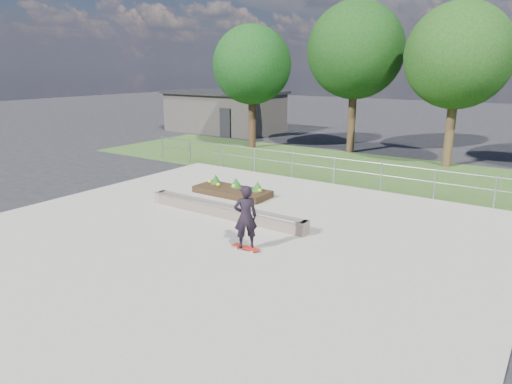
{
  "coord_description": "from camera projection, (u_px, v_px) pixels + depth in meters",
  "views": [
    {
      "loc": [
        7.76,
        -9.48,
        4.78
      ],
      "look_at": [
        0.2,
        1.5,
        1.1
      ],
      "focal_mm": 32.0,
      "sensor_mm": 36.0,
      "label": 1
    }
  ],
  "objects": [
    {
      "name": "tree_mid_left",
      "position": [
        355.0,
        51.0,
        24.83
      ],
      "size": [
        5.25,
        5.25,
        8.25
      ],
      "color": "black",
      "rests_on": "ground"
    },
    {
      "name": "building",
      "position": [
        225.0,
        111.0,
        34.58
      ],
      "size": [
        8.4,
        5.4,
        3.0
      ],
      "color": "#312E2B",
      "rests_on": "ground"
    },
    {
      "name": "grass_verge",
      "position": [
        365.0,
        170.0,
        21.77
      ],
      "size": [
        30.0,
        8.0,
        0.02
      ],
      "primitive_type": "cube",
      "color": "#2C491D",
      "rests_on": "ground"
    },
    {
      "name": "tree_far_left",
      "position": [
        252.0,
        65.0,
        26.44
      ],
      "size": [
        4.55,
        4.55,
        7.15
      ],
      "color": "black",
      "rests_on": "ground"
    },
    {
      "name": "concrete_slab",
      "position": [
        221.0,
        238.0,
        13.03
      ],
      "size": [
        15.0,
        15.0,
        0.06
      ],
      "primitive_type": "cube",
      "color": "gray",
      "rests_on": "ground"
    },
    {
      "name": "skateboarder",
      "position": [
        246.0,
        217.0,
        11.9
      ],
      "size": [
        0.8,
        0.72,
        1.78
      ],
      "color": "white",
      "rests_on": "concrete_slab"
    },
    {
      "name": "ground",
      "position": [
        221.0,
        239.0,
        13.04
      ],
      "size": [
        120.0,
        120.0,
        0.0
      ],
      "primitive_type": "plane",
      "color": "black",
      "rests_on": "ground"
    },
    {
      "name": "fence",
      "position": [
        334.0,
        167.0,
        18.79
      ],
      "size": [
        20.06,
        0.06,
        1.2
      ],
      "color": "#989BA0",
      "rests_on": "ground"
    },
    {
      "name": "grind_ledge",
      "position": [
        225.0,
        211.0,
        14.76
      ],
      "size": [
        6.0,
        0.44,
        0.43
      ],
      "color": "brown",
      "rests_on": "concrete_slab"
    },
    {
      "name": "tree_mid_right",
      "position": [
        458.0,
        56.0,
        21.13
      ],
      "size": [
        4.9,
        4.9,
        7.7
      ],
      "color": "#392816",
      "rests_on": "ground"
    },
    {
      "name": "planter_bed",
      "position": [
        233.0,
        190.0,
        17.35
      ],
      "size": [
        3.0,
        1.2,
        0.61
      ],
      "color": "black",
      "rests_on": "concrete_slab"
    }
  ]
}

